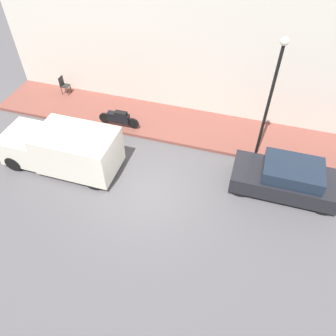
{
  "coord_description": "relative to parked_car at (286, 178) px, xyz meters",
  "views": [
    {
      "loc": [
        -7.68,
        -3.23,
        9.92
      ],
      "look_at": [
        1.12,
        -0.56,
        0.6
      ],
      "focal_mm": 35.0,
      "sensor_mm": 36.0,
      "label": 1
    }
  ],
  "objects": [
    {
      "name": "delivery_van",
      "position": [
        -1.24,
        8.91,
        0.29
      ],
      "size": [
        1.96,
        4.86,
        1.86
      ],
      "color": "silver",
      "rests_on": "ground_plane"
    },
    {
      "name": "motorcycle_black",
      "position": [
        1.8,
        7.74,
        -0.08
      ],
      "size": [
        0.3,
        2.0,
        0.79
      ],
      "color": "black",
      "rests_on": "sidewalk"
    },
    {
      "name": "sidewalk",
      "position": [
        2.73,
        5.1,
        -0.59
      ],
      "size": [
        2.77,
        18.59,
        0.15
      ],
      "color": "brown",
      "rests_on": "ground_plane"
    },
    {
      "name": "building_facade",
      "position": [
        4.27,
        5.1,
        2.64
      ],
      "size": [
        0.3,
        18.59,
        6.61
      ],
      "color": "silver",
      "rests_on": "ground_plane"
    },
    {
      "name": "cafe_chair",
      "position": [
        3.57,
        11.64,
        0.02
      ],
      "size": [
        0.4,
        0.4,
        0.95
      ],
      "color": "#262626",
      "rests_on": "sidewalk"
    },
    {
      "name": "ground_plane",
      "position": [
        -1.85,
        5.1,
        -0.66
      ],
      "size": [
        60.0,
        60.0,
        0.0
      ],
      "primitive_type": "plane",
      "color": "#514F51"
    },
    {
      "name": "streetlamp",
      "position": [
        1.57,
        1.25,
        2.66
      ],
      "size": [
        0.29,
        0.29,
        5.22
      ],
      "color": "black",
      "rests_on": "sidewalk"
    },
    {
      "name": "parked_car",
      "position": [
        0.0,
        0.0,
        0.0
      ],
      "size": [
        1.79,
        3.99,
        1.39
      ],
      "color": "black",
      "rests_on": "ground_plane"
    }
  ]
}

